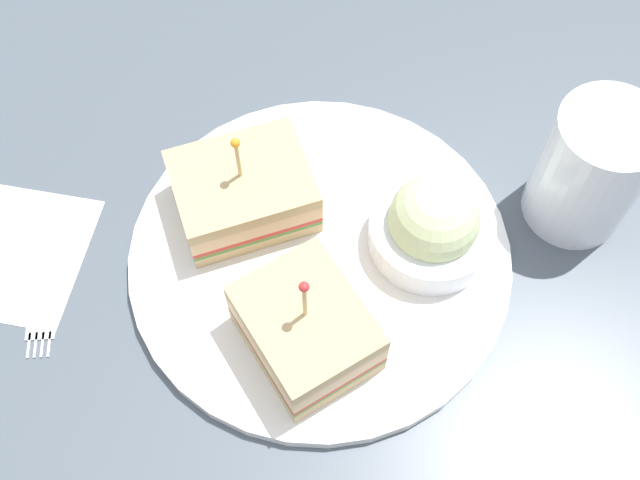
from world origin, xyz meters
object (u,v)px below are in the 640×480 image
Objects in this scene: plate at (320,256)px; coleslaw_bowl at (432,225)px; sandwich_half_back at (306,329)px; drink_glass at (588,175)px; napkin at (18,253)px; fork at (44,298)px; sandwich_half_front at (243,192)px.

plate is 3.10× the size of coleslaw_bowl.
sandwich_half_back and drink_glass have the same top height.
fork is (-4.75, 1.00, 0.10)cm from napkin.
sandwich_half_front is 14.75cm from coleslaw_bowl.
drink_glass is at bearing -135.88° from sandwich_half_front.
sandwich_half_front is at bearing 8.20° from plate.
fork is at bearing 68.97° from sandwich_half_front.
fork reaches higher than napkin.
plate is 8.17cm from sandwich_half_back.
sandwich_half_front is 17.29cm from fork.
plate is 21.43cm from fork.
sandwich_half_front is 1.35× the size of coleslaw_bowl.
sandwich_half_back is at bearing 155.93° from sandwich_half_front.
plate is 2.69× the size of sandwich_half_back.
coleslaw_bowl is (-5.57, -6.46, 3.14)cm from plate.
plate reaches higher than napkin.
sandwich_half_front is 1.10× the size of napkin.
plate is 3.03× the size of fork.
sandwich_half_back reaches higher than napkin.
plate is 23.97cm from napkin.
napkin is at bearing 53.83° from sandwich_half_front.
coleslaw_bowl is 0.98× the size of fork.
drink_glass is at bearing -124.28° from plate.
coleslaw_bowl is at bearing -95.76° from sandwich_half_back.
napkin is at bearing 43.46° from coleslaw_bowl.
fork is (17.52, 10.72, -3.68)cm from sandwich_half_back.
drink_glass reaches higher than fork.
sandwich_half_front is 1.16× the size of drink_glass.
napkin is (23.55, 22.31, -3.66)cm from coleslaw_bowl.
sandwich_half_back is 20.87cm from fork.
sandwich_half_back is at bearing 72.23° from drink_glass.
plate is at bearing -171.80° from sandwich_half_front.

